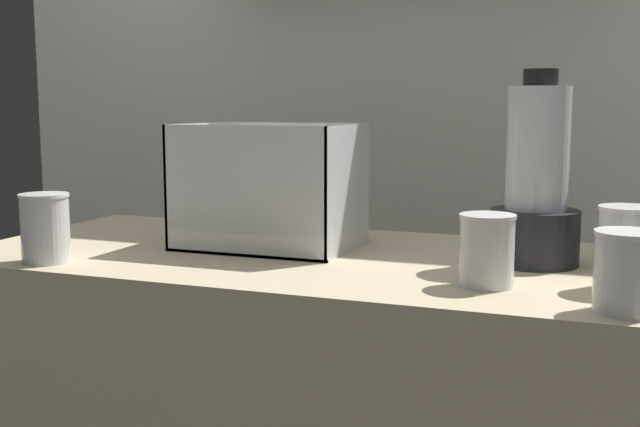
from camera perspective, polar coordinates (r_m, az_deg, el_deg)
name	(u,v)px	position (r m, az deg, el deg)	size (l,w,h in m)	color
back_wall_unit	(417,77)	(2.22, 7.08, 9.91)	(2.60, 0.24, 2.50)	silver
carrot_display_bin	(271,209)	(1.60, -3.62, 0.32)	(0.34, 0.25, 0.25)	white
blender_pitcher	(536,190)	(1.46, 15.54, 1.68)	(0.16, 0.16, 0.35)	black
juice_cup_carrot_far_left	(46,232)	(1.52, -19.43, -1.27)	(0.09, 0.09, 0.13)	white
juice_cup_mango_left	(487,255)	(1.27, 12.09, -2.99)	(0.09, 0.09, 0.12)	white
juice_cup_pomegranate_middle	(627,277)	(1.17, 21.54, -4.35)	(0.09, 0.09, 0.12)	white
juice_cup_pomegranate_right	(627,254)	(1.31, 21.50, -2.78)	(0.09, 0.09, 0.13)	white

